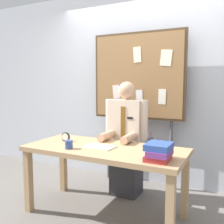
# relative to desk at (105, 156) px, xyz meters

# --- Properties ---
(ground_plane) EXTENTS (12.00, 12.00, 0.00)m
(ground_plane) POSITION_rel_desk_xyz_m (0.00, 0.00, -0.64)
(ground_plane) COLOR slate
(back_wall) EXTENTS (6.40, 0.08, 2.70)m
(back_wall) POSITION_rel_desk_xyz_m (0.00, 1.14, 0.71)
(back_wall) COLOR silver
(back_wall) RESTS_ON ground_plane
(desk) EXTENTS (1.66, 0.73, 0.73)m
(desk) POSITION_rel_desk_xyz_m (0.00, 0.00, 0.00)
(desk) COLOR tan
(desk) RESTS_ON ground_plane
(person) EXTENTS (0.55, 0.56, 1.40)m
(person) POSITION_rel_desk_xyz_m (0.00, 0.56, 0.02)
(person) COLOR #2D2D33
(person) RESTS_ON ground_plane
(bulletin_board) EXTENTS (1.26, 0.09, 2.05)m
(bulletin_board) POSITION_rel_desk_xyz_m (0.00, 0.93, 0.81)
(bulletin_board) COLOR #4C3823
(bulletin_board) RESTS_ON ground_plane
(book_stack) EXTENTS (0.21, 0.26, 0.15)m
(book_stack) POSITION_rel_desk_xyz_m (0.63, -0.19, 0.17)
(book_stack) COLOR #B22D2D
(book_stack) RESTS_ON desk
(open_notebook) EXTENTS (0.32, 0.22, 0.01)m
(open_notebook) POSITION_rel_desk_xyz_m (-0.05, -0.02, 0.10)
(open_notebook) COLOR #F4EFCC
(open_notebook) RESTS_ON desk
(desk_clock) EXTENTS (0.10, 0.04, 0.10)m
(desk_clock) POSITION_rel_desk_xyz_m (-0.53, 0.05, 0.14)
(desk_clock) COLOR black
(desk_clock) RESTS_ON desk
(coffee_mug) EXTENTS (0.08, 0.08, 0.09)m
(coffee_mug) POSITION_rel_desk_xyz_m (-0.30, -0.21, 0.13)
(coffee_mug) COLOR #334C8C
(coffee_mug) RESTS_ON desk
(pen_holder) EXTENTS (0.07, 0.07, 0.16)m
(pen_holder) POSITION_rel_desk_xyz_m (0.41, 0.25, 0.14)
(pen_holder) COLOR #262626
(pen_holder) RESTS_ON desk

